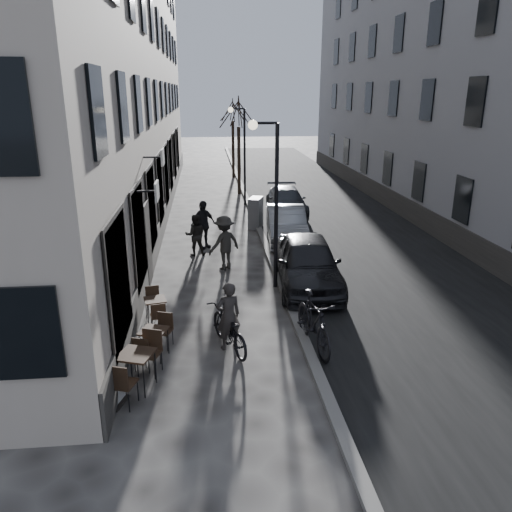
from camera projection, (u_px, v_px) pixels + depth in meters
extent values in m
plane|color=#32302E|center=(316.00, 397.00, 10.06)|extent=(120.00, 120.00, 0.00)
cube|color=black|center=(323.00, 211.00, 25.53)|extent=(7.30, 60.00, 0.00)
cube|color=slate|center=(252.00, 212.00, 25.17)|extent=(0.25, 60.00, 0.12)
cube|color=#A99E8E|center=(114.00, 41.00, 22.55)|extent=(4.00, 35.00, 16.00)
cube|color=gray|center=(443.00, 44.00, 24.03)|extent=(4.00, 35.00, 16.00)
cylinder|color=black|center=(276.00, 209.00, 14.94)|extent=(0.12, 0.12, 5.00)
cylinder|color=black|center=(265.00, 123.00, 14.12)|extent=(0.70, 0.08, 0.08)
sphere|color=#FFF2CC|center=(253.00, 125.00, 14.10)|extent=(0.28, 0.28, 0.28)
cylinder|color=black|center=(245.00, 158.00, 26.27)|extent=(0.12, 0.12, 5.00)
cylinder|color=black|center=(237.00, 109.00, 25.45)|extent=(0.70, 0.08, 0.08)
sphere|color=#FFF2CC|center=(231.00, 110.00, 25.43)|extent=(0.28, 0.28, 0.28)
cylinder|color=black|center=(239.00, 161.00, 29.27)|extent=(0.20, 0.20, 3.90)
cylinder|color=black|center=(233.00, 150.00, 34.93)|extent=(0.20, 0.20, 3.90)
cube|color=black|center=(136.00, 354.00, 10.09)|extent=(0.85, 0.85, 0.04)
cylinder|color=black|center=(118.00, 378.00, 10.02)|extent=(0.03, 0.03, 0.77)
cylinder|color=black|center=(144.00, 381.00, 9.90)|extent=(0.03, 0.03, 0.77)
cylinder|color=black|center=(131.00, 364.00, 10.54)|extent=(0.03, 0.03, 0.77)
cylinder|color=black|center=(156.00, 367.00, 10.42)|extent=(0.03, 0.03, 0.77)
cube|color=black|center=(153.00, 331.00, 11.33)|extent=(0.73, 0.73, 0.04)
cylinder|color=black|center=(140.00, 348.00, 11.27)|extent=(0.02, 0.02, 0.67)
cylinder|color=black|center=(160.00, 351.00, 11.17)|extent=(0.02, 0.02, 0.67)
cylinder|color=black|center=(149.00, 339.00, 11.72)|extent=(0.02, 0.02, 0.67)
cylinder|color=black|center=(168.00, 341.00, 11.61)|extent=(0.02, 0.02, 0.67)
cube|color=black|center=(155.00, 300.00, 13.10)|extent=(0.65, 0.65, 0.04)
cylinder|color=black|center=(148.00, 316.00, 12.93)|extent=(0.02, 0.02, 0.63)
cylinder|color=black|center=(166.00, 314.00, 13.06)|extent=(0.02, 0.02, 0.63)
cylinder|color=black|center=(146.00, 309.00, 13.34)|extent=(0.02, 0.02, 0.63)
cylinder|color=black|center=(163.00, 307.00, 13.48)|extent=(0.02, 0.02, 0.63)
cube|color=black|center=(118.00, 403.00, 9.84)|extent=(0.43, 0.62, 0.04)
cube|color=beige|center=(112.00, 382.00, 9.68)|extent=(0.40, 0.60, 0.93)
cube|color=slate|center=(256.00, 213.00, 22.31)|extent=(0.78, 1.03, 1.36)
imported|color=black|center=(229.00, 328.00, 11.81)|extent=(1.31, 2.07, 1.03)
imported|color=#2B2725|center=(228.00, 316.00, 11.71)|extent=(0.71, 0.59, 1.68)
imported|color=black|center=(195.00, 235.00, 18.51)|extent=(0.78, 0.62, 1.56)
imported|color=#2C2A26|center=(224.00, 243.00, 17.02)|extent=(1.40, 1.26, 1.88)
imported|color=black|center=(203.00, 225.00, 19.31)|extent=(1.17, 1.01, 1.88)
imported|color=black|center=(308.00, 262.00, 15.52)|extent=(2.17, 4.77, 1.59)
imported|color=gray|center=(286.00, 225.00, 20.24)|extent=(1.81, 4.36, 1.40)
imported|color=#303439|center=(286.00, 201.00, 24.90)|extent=(1.90, 4.43, 1.27)
imported|color=black|center=(313.00, 322.00, 11.77)|extent=(0.92, 2.29, 1.34)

